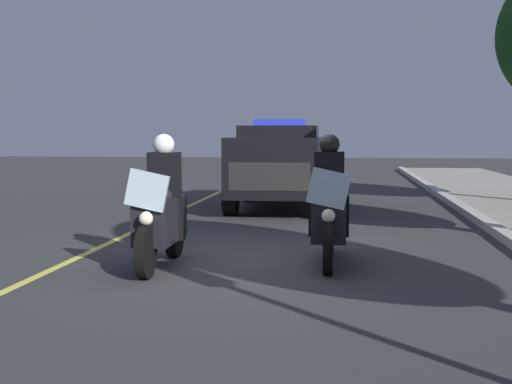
# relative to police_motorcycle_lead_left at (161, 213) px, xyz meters

# --- Properties ---
(ground_plane) EXTENTS (80.00, 80.00, 0.00)m
(ground_plane) POSITION_rel_police_motorcycle_lead_left_xyz_m (-0.75, 1.10, -0.70)
(ground_plane) COLOR #333335
(lane_stripe_center) EXTENTS (48.00, 0.12, 0.01)m
(lane_stripe_center) POSITION_rel_police_motorcycle_lead_left_xyz_m (-0.75, -1.33, -0.70)
(lane_stripe_center) COLOR #E0D14C
(lane_stripe_center) RESTS_ON ground
(police_motorcycle_lead_left) EXTENTS (2.14, 0.57, 1.72)m
(police_motorcycle_lead_left) POSITION_rel_police_motorcycle_lead_left_xyz_m (0.00, 0.00, 0.00)
(police_motorcycle_lead_left) COLOR black
(police_motorcycle_lead_left) RESTS_ON ground
(police_motorcycle_lead_right) EXTENTS (2.14, 0.57, 1.72)m
(police_motorcycle_lead_right) POSITION_rel_police_motorcycle_lead_left_xyz_m (-0.55, 2.14, 0.00)
(police_motorcycle_lead_right) COLOR black
(police_motorcycle_lead_right) RESTS_ON ground
(police_suv) EXTENTS (4.94, 2.15, 2.05)m
(police_suv) POSITION_rel_police_motorcycle_lead_left_xyz_m (-7.28, 0.83, 0.37)
(police_suv) COLOR black
(police_suv) RESTS_ON ground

